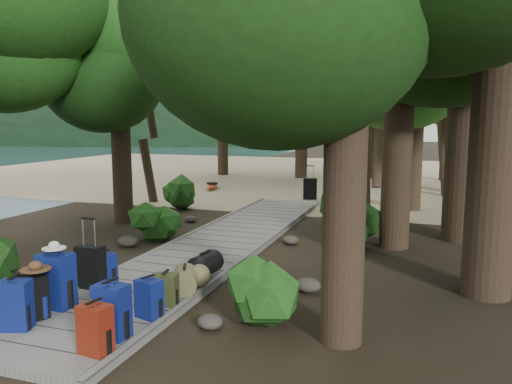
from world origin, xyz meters
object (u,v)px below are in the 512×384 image
(backpack_left_c, at_px, (56,278))
(sun_lounger, at_px, (401,188))
(duffel_right_khaki, at_px, (185,280))
(backpack_right_b, at_px, (112,308))
(suitcase_on_boardwalk, at_px, (91,267))
(lone_suitcase_on_sand, at_px, (310,189))
(backpack_right_d, at_px, (166,288))
(kayak, at_px, (212,185))
(backpack_right_c, at_px, (149,296))
(backpack_left_a, at_px, (15,302))
(backpack_left_b, at_px, (34,294))
(duffel_right_black, at_px, (205,264))
(backpack_right_a, at_px, (95,327))
(backpack_left_d, at_px, (104,267))

(backpack_left_c, bearing_deg, sun_lounger, 76.04)
(backpack_left_c, height_order, duffel_right_khaki, backpack_left_c)
(backpack_right_b, height_order, suitcase_on_boardwalk, backpack_right_b)
(lone_suitcase_on_sand, bearing_deg, backpack_right_d, -103.82)
(duffel_right_khaki, height_order, kayak, duffel_right_khaki)
(backpack_right_c, height_order, duffel_right_khaki, backpack_right_c)
(suitcase_on_boardwalk, bearing_deg, backpack_right_b, -44.90)
(lone_suitcase_on_sand, height_order, kayak, lone_suitcase_on_sand)
(backpack_right_d, relative_size, kayak, 0.15)
(backpack_left_c, relative_size, backpack_right_d, 1.72)
(backpack_left_a, distance_m, lone_suitcase_on_sand, 12.31)
(backpack_left_b, xyz_separation_m, lone_suitcase_on_sand, (1.15, 11.88, -0.07))
(backpack_right_c, relative_size, duffel_right_khaki, 1.00)
(backpack_left_a, height_order, duffel_right_black, backpack_left_a)
(backpack_right_a, height_order, lone_suitcase_on_sand, backpack_right_a)
(backpack_right_b, distance_m, backpack_right_d, 1.18)
(backpack_right_d, bearing_deg, backpack_left_b, -156.63)
(duffel_right_khaki, xyz_separation_m, sun_lounger, (2.66, 12.32, -0.01))
(sun_lounger, bearing_deg, suitcase_on_boardwalk, -94.73)
(backpack_right_a, distance_m, suitcase_on_boardwalk, 2.41)
(backpack_right_a, xyz_separation_m, kayak, (-4.60, 13.80, -0.25))
(backpack_right_c, distance_m, suitcase_on_boardwalk, 1.70)
(suitcase_on_boardwalk, bearing_deg, backpack_left_b, -86.57)
(backpack_left_b, distance_m, duffel_right_black, 2.82)
(kayak, bearing_deg, lone_suitcase_on_sand, -31.58)
(duffel_right_black, bearing_deg, backpack_right_c, -82.45)
(backpack_right_d, bearing_deg, backpack_right_b, -105.70)
(backpack_right_b, height_order, duffel_right_khaki, backpack_right_b)
(backpack_left_a, bearing_deg, backpack_right_a, -27.97)
(backpack_left_d, height_order, sun_lounger, backpack_left_d)
(backpack_left_c, xyz_separation_m, backpack_right_a, (1.42, -1.04, -0.12))
(backpack_left_a, height_order, lone_suitcase_on_sand, backpack_left_a)
(backpack_right_d, distance_m, duffel_right_black, 1.45)
(backpack_right_b, bearing_deg, backpack_right_c, 85.66)
(backpack_left_d, height_order, backpack_right_c, backpack_right_c)
(backpack_right_a, height_order, backpack_right_b, backpack_right_b)
(backpack_left_b, relative_size, duffel_right_black, 1.08)
(backpack_left_d, relative_size, lone_suitcase_on_sand, 0.75)
(backpack_right_d, bearing_deg, backpack_left_c, -169.23)
(backpack_left_c, xyz_separation_m, backpack_right_d, (1.44, 0.57, -0.18))
(backpack_right_a, xyz_separation_m, sun_lounger, (2.69, 14.51, -0.14))
(backpack_right_b, bearing_deg, backpack_left_b, 176.71)
(backpack_left_a, xyz_separation_m, duffel_right_khaki, (1.42, 1.95, -0.16))
(suitcase_on_boardwalk, height_order, lone_suitcase_on_sand, suitcase_on_boardwalk)
(backpack_right_c, bearing_deg, sun_lounger, 95.58)
(backpack_right_c, distance_m, kayak, 13.49)
(backpack_left_c, bearing_deg, backpack_left_b, -89.16)
(duffel_right_khaki, xyz_separation_m, duffel_right_black, (-0.05, 0.87, 0.00))
(backpack_left_c, relative_size, duffel_right_khaki, 1.49)
(backpack_left_b, bearing_deg, suitcase_on_boardwalk, 114.74)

